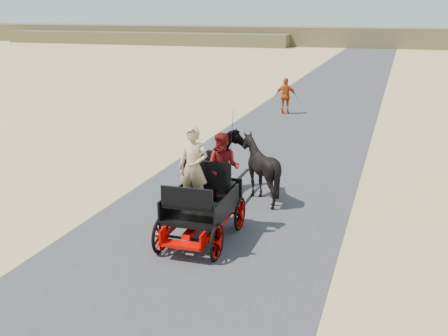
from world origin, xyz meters
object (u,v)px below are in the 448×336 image
(horse_left, at_px, (220,165))
(horse_right, at_px, (260,169))
(carriage, at_px, (202,224))
(pedestrian, at_px, (286,96))

(horse_left, xyz_separation_m, horse_right, (1.10, -0.00, 0.00))
(horse_left, height_order, horse_right, horse_right)
(carriage, distance_m, horse_left, 3.09)
(carriage, relative_size, horse_left, 1.20)
(horse_left, relative_size, horse_right, 1.18)
(carriage, xyz_separation_m, pedestrian, (-1.29, 15.36, 0.50))
(carriage, bearing_deg, horse_left, 100.39)
(horse_right, distance_m, pedestrian, 12.50)
(horse_right, bearing_deg, pedestrian, -81.53)
(horse_right, bearing_deg, horse_left, 0.00)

